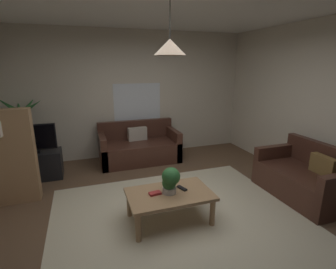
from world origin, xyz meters
TOP-DOWN VIEW (x-y plane):
  - floor at (0.00, 0.00)m, footprint 5.06×5.18m
  - rug at (0.00, -0.20)m, footprint 3.29×2.85m
  - wall_back at (0.00, 2.62)m, footprint 5.18×0.06m
  - wall_right at (2.56, 0.00)m, footprint 0.06×5.18m
  - window_pane at (0.07, 2.59)m, footprint 1.04×0.01m
  - couch_under_window at (-0.02, 2.12)m, footprint 1.63×0.82m
  - couch_right_side at (2.06, -0.21)m, footprint 0.82×1.37m
  - coffee_table at (-0.13, -0.15)m, footprint 1.08×0.67m
  - book_on_table_0 at (-0.32, -0.13)m, footprint 0.16×0.10m
  - remote_on_table_0 at (0.06, -0.11)m, footprint 0.10×0.17m
  - potted_plant_on_table at (-0.13, -0.16)m, footprint 0.23×0.23m
  - tv_stand at (-1.98, 1.84)m, footprint 0.90×0.44m
  - tv at (-1.98, 1.82)m, footprint 0.81×0.16m
  - potted_palm_corner at (-2.18, 2.35)m, footprint 0.82×0.73m
  - bookshelf_corner at (-2.17, 1.06)m, footprint 0.70×0.31m
  - pendant_lamp at (-0.13, -0.15)m, footprint 0.36×0.36m

SIDE VIEW (x-z plane):
  - floor at x=0.00m, z-range -0.02..0.00m
  - rug at x=0.00m, z-range 0.00..0.01m
  - tv_stand at x=-1.98m, z-range 0.00..0.50m
  - couch_under_window at x=-0.02m, z-range -0.13..0.69m
  - couch_right_side at x=2.06m, z-range -0.13..0.69m
  - coffee_table at x=-0.13m, z-range 0.14..0.54m
  - remote_on_table_0 at x=0.06m, z-range 0.40..0.42m
  - book_on_table_0 at x=-0.32m, z-range 0.40..0.43m
  - potted_plant_on_table at x=-0.13m, z-range 0.41..0.76m
  - potted_palm_corner at x=-2.18m, z-range -0.09..1.38m
  - bookshelf_corner at x=-2.17m, z-range 0.02..1.42m
  - tv at x=-1.98m, z-range 0.51..1.01m
  - window_pane at x=0.07m, z-range 0.67..1.60m
  - wall_back at x=0.00m, z-range 0.00..2.71m
  - wall_right at x=2.56m, z-range 0.00..2.71m
  - pendant_lamp at x=-0.13m, z-range 1.87..2.49m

